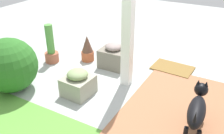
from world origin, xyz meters
TOP-DOWN VIEW (x-y plane):
  - ground_plane at (0.00, 0.00)m, footprint 12.00×12.00m
  - brick_path at (-0.95, 0.29)m, footprint 1.80×2.40m
  - porch_pillar at (0.20, -0.15)m, footprint 0.15×0.15m
  - stone_planter_nearest at (0.67, -0.56)m, footprint 0.48×0.40m
  - stone_planter_mid at (0.69, 0.48)m, footprint 0.43×0.44m
  - round_shrub at (1.66, 0.86)m, footprint 0.83×0.83m
  - terracotta_pot_tall at (1.79, -0.17)m, footprint 0.26×0.26m
  - terracotta_pot_spiky at (1.23, -0.55)m, footprint 0.24×0.24m
  - dog at (-1.01, 0.40)m, footprint 0.27×0.77m
  - doormat at (-0.31, -1.00)m, footprint 0.72×0.50m

SIDE VIEW (x-z plane):
  - ground_plane at x=0.00m, z-range 0.00..0.00m
  - brick_path at x=-0.95m, z-range 0.00..0.02m
  - doormat at x=-0.31m, z-range 0.00..0.03m
  - stone_planter_mid at x=0.69m, z-range -0.02..0.39m
  - stone_planter_nearest at x=0.67m, z-range -0.02..0.44m
  - terracotta_pot_spiky at x=1.23m, z-range -0.01..0.49m
  - terracotta_pot_tall at x=1.79m, z-range -0.10..0.63m
  - dog at x=-1.01m, z-range 0.04..0.57m
  - round_shrub at x=1.66m, z-range 0.00..0.83m
  - porch_pillar at x=0.20m, z-range 0.00..2.16m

